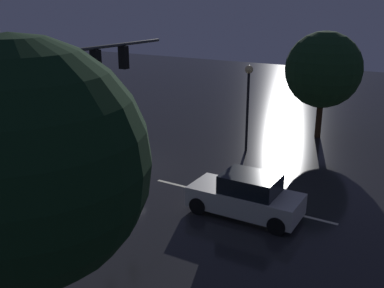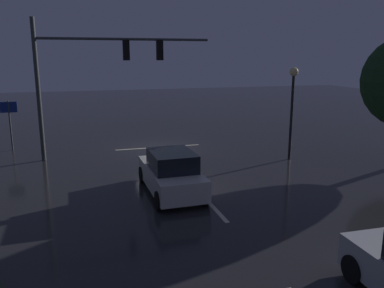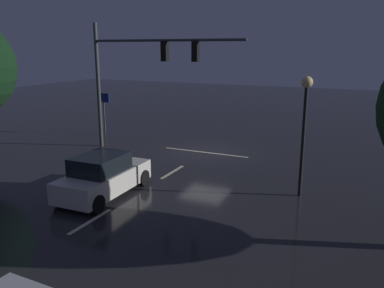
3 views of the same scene
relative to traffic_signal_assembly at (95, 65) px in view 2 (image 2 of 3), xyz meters
name	(u,v)px [view 2 (image 2 of 3)]	position (x,y,z in m)	size (l,w,h in m)	color
ground_plane	(158,147)	(-3.42, -1.21, -4.80)	(80.00, 80.00, 0.00)	#232326
traffic_signal_assembly	(95,65)	(0.00, 0.00, 0.00)	(8.94, 0.47, 7.09)	#383A3D
lane_dash_far	(175,165)	(-3.42, 2.79, -4.80)	(2.20, 0.16, 0.01)	beige
lane_dash_mid	(216,210)	(-3.42, 8.79, -4.80)	(2.20, 0.16, 0.01)	beige
stop_bar	(158,147)	(-3.42, -1.19, -4.80)	(5.00, 0.16, 0.01)	beige
car_approaching	(171,173)	(-2.34, 6.60, -4.00)	(1.97, 4.40, 1.70)	silver
street_lamp_left_kerb	(293,95)	(-9.44, 3.37, -1.47)	(0.44, 0.44, 4.72)	black
route_sign	(9,115)	(4.68, -2.84, -2.77)	(0.90, 0.09, 2.82)	#383A3D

